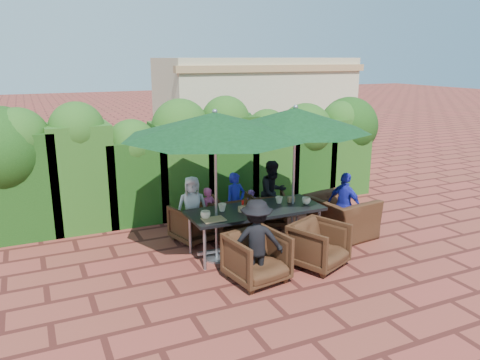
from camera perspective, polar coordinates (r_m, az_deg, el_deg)
name	(u,v)px	position (r m, az deg, el deg)	size (l,w,h in m)	color
ground	(251,248)	(8.24, 1.39, -8.25)	(80.00, 80.00, 0.00)	maroon
dining_table	(255,213)	(7.90, 1.89, -4.05)	(2.30, 0.90, 0.75)	black
umbrella_left	(215,125)	(7.22, -3.07, 6.72)	(2.89, 2.89, 2.46)	gray
umbrella_right	(295,120)	(7.91, 6.76, 7.33)	(2.52, 2.52, 2.46)	gray
chair_far_left	(194,221)	(8.46, -5.58, -5.00)	(0.72, 0.67, 0.74)	black
chair_far_mid	(235,212)	(8.91, -0.66, -3.88)	(0.73, 0.68, 0.75)	black
chair_far_right	(267,208)	(9.19, 3.30, -3.39)	(0.70, 0.66, 0.72)	black
chair_near_left	(257,255)	(6.95, 2.08, -9.17)	(0.78, 0.73, 0.81)	black
chair_near_right	(319,243)	(7.51, 9.60, -7.58)	(0.77, 0.72, 0.79)	black
chair_end_right	(341,210)	(8.84, 12.19, -3.56)	(1.13, 0.74, 0.99)	black
adult_far_left	(192,207)	(8.56, -5.84, -3.32)	(0.57, 0.34, 1.15)	silver
adult_far_mid	(236,202)	(8.83, -0.55, -2.73)	(0.41, 0.33, 1.14)	#1F24A8
adult_far_right	(273,193)	(9.18, 4.05, -1.58)	(0.62, 0.38, 1.29)	black
adult_near_left	(256,241)	(6.87, 2.01, -7.42)	(0.80, 0.37, 1.26)	black
adult_end_right	(345,205)	(8.78, 12.65, -2.97)	(0.71, 0.35, 1.20)	#1F24A8
child_left	(209,212)	(8.68, -3.80, -3.86)	(0.33, 0.27, 0.91)	#E3508B
child_right	(252,208)	(9.12, 1.46, -3.47)	(0.27, 0.22, 0.74)	purple
pedestrian_a	(244,146)	(12.31, 0.47, 4.14)	(1.78, 0.64, 1.91)	#227F32
pedestrian_b	(260,148)	(12.98, 2.49, 3.90)	(0.75, 0.46, 1.56)	#E3508B
pedestrian_c	(298,147)	(13.23, 7.11, 4.07)	(1.01, 0.46, 1.59)	gray
cup_a	(205,215)	(7.41, -4.23, -4.26)	(0.16, 0.16, 0.13)	beige
cup_b	(222,207)	(7.75, -2.18, -3.34)	(0.14, 0.14, 0.13)	beige
cup_c	(259,208)	(7.71, 2.36, -3.42)	(0.17, 0.17, 0.13)	beige
cup_d	(279,200)	(8.18, 4.78, -2.43)	(0.13, 0.13, 0.12)	beige
cup_e	(306,201)	(8.19, 8.08, -2.52)	(0.15, 0.15, 0.12)	beige
ketchup_bottle	(243,205)	(7.79, 0.36, -3.07)	(0.04, 0.04, 0.17)	#B20C0A
sauce_bottle	(246,203)	(7.91, 0.75, -2.81)	(0.04, 0.04, 0.17)	#4C230C
serving_tray	(214,219)	(7.36, -3.23, -4.83)	(0.35, 0.25, 0.02)	tan
number_block_left	(242,209)	(7.71, 0.25, -3.53)	(0.12, 0.06, 0.10)	tan
number_block_right	(291,199)	(8.26, 6.26, -2.37)	(0.12, 0.06, 0.10)	tan
hedge_wall	(196,151)	(9.85, -5.42, 3.54)	(9.10, 1.60, 2.45)	black
building	(254,108)	(15.49, 1.75, 8.77)	(6.20, 3.08, 3.20)	#C5BA92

